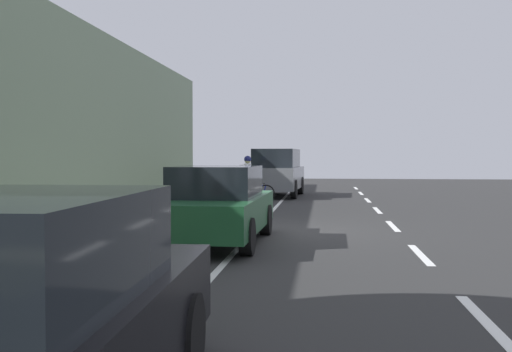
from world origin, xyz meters
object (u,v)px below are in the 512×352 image
object	(u,v)px
parked_suv_grey_nearest	(277,172)
parked_sedan_green_second	(217,205)
bicycle_at_curb	(251,193)
cyclist_with_backpack	(247,174)

from	to	relation	value
parked_suv_grey_nearest	parked_sedan_green_second	distance (m)	13.59
parked_sedan_green_second	bicycle_at_curb	xyz separation A→B (m)	(0.50, -9.79, -0.39)
parked_suv_grey_nearest	cyclist_with_backpack	bearing A→B (deg)	75.85
parked_suv_grey_nearest	cyclist_with_backpack	distance (m)	3.45
parked_suv_grey_nearest	parked_sedan_green_second	size ratio (longest dim) A/B	1.08
cyclist_with_backpack	bicycle_at_curb	bearing A→B (deg)	116.49
parked_sedan_green_second	bicycle_at_curb	bearing A→B (deg)	-87.09
bicycle_at_curb	parked_suv_grey_nearest	bearing A→B (deg)	-99.26
cyclist_with_backpack	parked_sedan_green_second	bearing A→B (deg)	94.03
cyclist_with_backpack	parked_suv_grey_nearest	bearing A→B (deg)	-104.15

